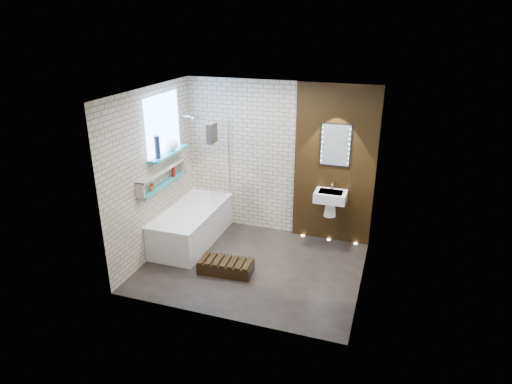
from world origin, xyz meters
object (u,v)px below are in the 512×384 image
(led_mirror, at_px, (336,145))
(bathtub, at_px, (192,225))
(bath_screen, at_px, (220,163))
(walnut_step, at_px, (226,267))
(washbasin, at_px, (330,200))

(led_mirror, bearing_deg, bathtub, -160.22)
(led_mirror, bearing_deg, bath_screen, -169.34)
(bath_screen, bearing_deg, walnut_step, -65.12)
(washbasin, height_order, led_mirror, led_mirror)
(bath_screen, distance_m, walnut_step, 1.77)
(bathtub, distance_m, washbasin, 2.32)
(bathtub, relative_size, washbasin, 3.00)
(washbasin, relative_size, led_mirror, 0.83)
(bath_screen, relative_size, led_mirror, 2.00)
(bath_screen, height_order, walnut_step, bath_screen)
(bath_screen, relative_size, walnut_step, 1.77)
(washbasin, distance_m, walnut_step, 2.00)
(washbasin, relative_size, walnut_step, 0.73)
(bathtub, distance_m, walnut_step, 1.19)
(bathtub, distance_m, bath_screen, 1.14)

